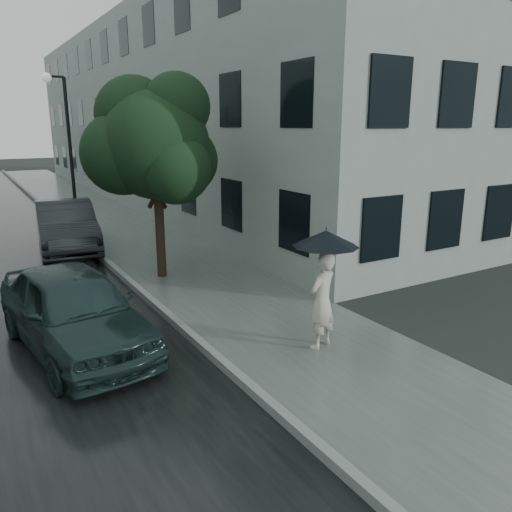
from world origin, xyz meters
TOP-DOWN VIEW (x-y plane):
  - ground at (0.00, 0.00)m, footprint 120.00×120.00m
  - sidewalk at (0.25, 12.00)m, footprint 3.50×60.00m
  - kerb_near at (-1.57, 12.00)m, footprint 0.15×60.00m
  - building_near at (5.47, 19.50)m, footprint 7.02×36.00m
  - pedestrian at (0.32, -0.16)m, footprint 0.75×0.62m
  - umbrella at (0.37, -0.15)m, footprint 1.52×1.52m
  - street_tree at (-0.60, 5.61)m, footprint 3.54×3.22m
  - lamp_post at (-1.59, 11.91)m, footprint 0.85×0.32m
  - car_near at (-3.50, 2.03)m, footprint 2.35×4.59m
  - car_far at (-2.20, 9.77)m, footprint 2.14×4.92m

SIDE VIEW (x-z plane):
  - ground at x=0.00m, z-range 0.00..0.00m
  - sidewalk at x=0.25m, z-range 0.00..0.01m
  - kerb_near at x=-1.57m, z-range 0.00..0.15m
  - car_near at x=-3.50m, z-range 0.01..1.50m
  - car_far at x=-2.20m, z-range 0.01..1.58m
  - pedestrian at x=0.32m, z-range 0.01..1.77m
  - umbrella at x=0.37m, z-range 1.38..2.65m
  - lamp_post at x=-1.59m, z-range 0.39..5.99m
  - street_tree at x=-0.60m, z-range 0.87..6.06m
  - building_near at x=5.47m, z-range 0.00..9.00m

